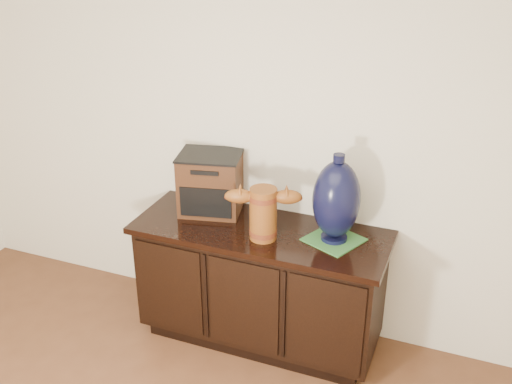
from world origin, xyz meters
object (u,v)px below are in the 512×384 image
at_px(sideboard, 260,284).
at_px(spray_can, 230,193).
at_px(terracotta_vessel, 263,211).
at_px(tv_radio, 211,183).
at_px(lamp_base, 336,200).

distance_m(sideboard, spray_can, 0.57).
height_order(terracotta_vessel, spray_can, terracotta_vessel).
relative_size(sideboard, terracotta_vessel, 3.50).
distance_m(terracotta_vessel, tv_radio, 0.45).
bearing_deg(tv_radio, spray_can, 37.04).
xyz_separation_m(tv_radio, lamp_base, (0.78, -0.08, 0.06)).
height_order(tv_radio, lamp_base, lamp_base).
relative_size(lamp_base, spray_can, 2.78).
distance_m(sideboard, terracotta_vessel, 0.54).
distance_m(terracotta_vessel, lamp_base, 0.39).
bearing_deg(sideboard, lamp_base, 4.51).
distance_m(lamp_base, spray_can, 0.73).
bearing_deg(spray_can, terracotta_vessel, -42.33).
bearing_deg(lamp_base, terracotta_vessel, -162.42).
height_order(sideboard, tv_radio, tv_radio).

